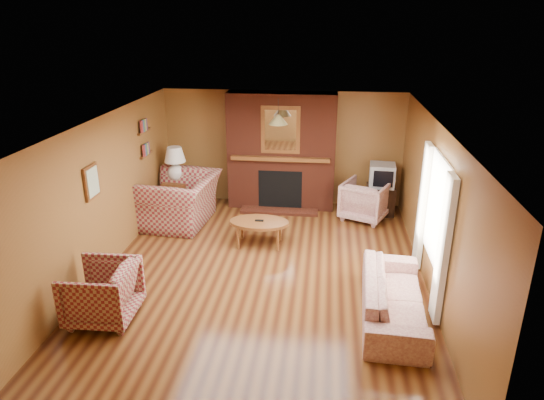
# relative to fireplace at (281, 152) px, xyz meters

# --- Properties ---
(floor) EXTENTS (6.50, 6.50, 0.00)m
(floor) POSITION_rel_fireplace_xyz_m (0.00, -2.98, -1.18)
(floor) COLOR #3F1D0D
(floor) RESTS_ON ground
(ceiling) EXTENTS (6.50, 6.50, 0.00)m
(ceiling) POSITION_rel_fireplace_xyz_m (0.00, -2.98, 1.22)
(ceiling) COLOR white
(ceiling) RESTS_ON wall_back
(wall_back) EXTENTS (6.50, 0.00, 6.50)m
(wall_back) POSITION_rel_fireplace_xyz_m (0.00, 0.27, 0.02)
(wall_back) COLOR brown
(wall_back) RESTS_ON floor
(wall_front) EXTENTS (6.50, 0.00, 6.50)m
(wall_front) POSITION_rel_fireplace_xyz_m (0.00, -6.23, 0.02)
(wall_front) COLOR brown
(wall_front) RESTS_ON floor
(wall_left) EXTENTS (0.00, 6.50, 6.50)m
(wall_left) POSITION_rel_fireplace_xyz_m (-2.50, -2.98, 0.02)
(wall_left) COLOR brown
(wall_left) RESTS_ON floor
(wall_right) EXTENTS (0.00, 6.50, 6.50)m
(wall_right) POSITION_rel_fireplace_xyz_m (2.50, -2.98, 0.02)
(wall_right) COLOR brown
(wall_right) RESTS_ON floor
(fireplace) EXTENTS (2.20, 0.82, 2.40)m
(fireplace) POSITION_rel_fireplace_xyz_m (0.00, 0.00, 0.00)
(fireplace) COLOR #562013
(fireplace) RESTS_ON floor
(window_right) EXTENTS (0.10, 1.85, 2.00)m
(window_right) POSITION_rel_fireplace_xyz_m (2.45, -3.18, -0.06)
(window_right) COLOR beige
(window_right) RESTS_ON wall_right
(bookshelf) EXTENTS (0.09, 0.55, 0.71)m
(bookshelf) POSITION_rel_fireplace_xyz_m (-2.44, -1.08, 0.48)
(bookshelf) COLOR brown
(bookshelf) RESTS_ON wall_left
(botanical_print) EXTENTS (0.05, 0.40, 0.50)m
(botanical_print) POSITION_rel_fireplace_xyz_m (-2.47, -3.28, 0.37)
(botanical_print) COLOR brown
(botanical_print) RESTS_ON wall_left
(pendant_light) EXTENTS (0.36, 0.36, 0.48)m
(pendant_light) POSITION_rel_fireplace_xyz_m (0.00, -0.68, 0.82)
(pendant_light) COLOR black
(pendant_light) RESTS_ON ceiling
(plaid_loveseat) EXTENTS (1.41, 1.58, 0.96)m
(plaid_loveseat) POSITION_rel_fireplace_xyz_m (-1.85, -1.14, -0.70)
(plaid_loveseat) COLOR maroon
(plaid_loveseat) RESTS_ON floor
(plaid_armchair) EXTENTS (0.89, 0.87, 0.79)m
(plaid_armchair) POSITION_rel_fireplace_xyz_m (-1.95, -4.39, -0.78)
(plaid_armchair) COLOR maroon
(plaid_armchair) RESTS_ON floor
(floral_sofa) EXTENTS (0.91, 2.08, 0.60)m
(floral_sofa) POSITION_rel_fireplace_xyz_m (1.90, -3.89, -0.88)
(floral_sofa) COLOR beige
(floral_sofa) RESTS_ON floor
(floral_armchair) EXTENTS (1.10, 1.12, 0.78)m
(floral_armchair) POSITION_rel_fireplace_xyz_m (1.73, -0.50, -0.79)
(floral_armchair) COLOR beige
(floral_armchair) RESTS_ON floor
(coffee_table) EXTENTS (1.04, 0.65, 0.47)m
(coffee_table) POSITION_rel_fireplace_xyz_m (-0.20, -1.92, -0.78)
(coffee_table) COLOR brown
(coffee_table) RESTS_ON floor
(side_table) EXTENTS (0.51, 0.51, 0.66)m
(side_table) POSITION_rel_fireplace_xyz_m (-2.10, -0.53, -0.85)
(side_table) COLOR brown
(side_table) RESTS_ON floor
(table_lamp) EXTENTS (0.43, 0.43, 0.71)m
(table_lamp) POSITION_rel_fireplace_xyz_m (-2.10, -0.53, -0.13)
(table_lamp) COLOR silver
(table_lamp) RESTS_ON side_table
(tv_stand) EXTENTS (0.56, 0.51, 0.59)m
(tv_stand) POSITION_rel_fireplace_xyz_m (2.05, -0.18, -0.89)
(tv_stand) COLOR black
(tv_stand) RESTS_ON floor
(crt_tv) EXTENTS (0.53, 0.53, 0.46)m
(crt_tv) POSITION_rel_fireplace_xyz_m (2.05, -0.19, -0.36)
(crt_tv) COLOR #9C9EA3
(crt_tv) RESTS_ON tv_stand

